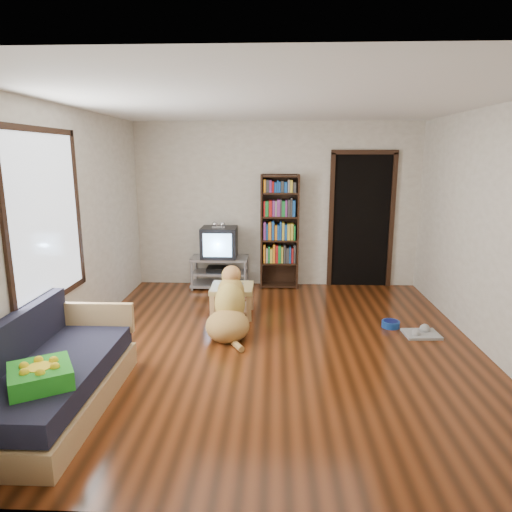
{
  "coord_description": "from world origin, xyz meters",
  "views": [
    {
      "loc": [
        -0.02,
        -4.79,
        2.09
      ],
      "look_at": [
        -0.25,
        0.56,
        0.9
      ],
      "focal_mm": 32.0,
      "sensor_mm": 36.0,
      "label": 1
    }
  ],
  "objects_px": {
    "crt_tv": "(219,242)",
    "dog": "(229,310)",
    "green_cushion": "(40,376)",
    "tv_stand": "(220,271)",
    "laptop": "(232,286)",
    "sofa": "(52,380)",
    "bookshelf": "(280,225)",
    "coffee_table": "(232,295)",
    "dog_bowl": "(391,324)",
    "grey_rag": "(421,334)"
  },
  "relations": [
    {
      "from": "crt_tv",
      "to": "dog",
      "type": "relative_size",
      "value": 0.58
    },
    {
      "from": "green_cushion",
      "to": "tv_stand",
      "type": "distance_m",
      "value": 4.1
    },
    {
      "from": "laptop",
      "to": "tv_stand",
      "type": "relative_size",
      "value": 0.34
    },
    {
      "from": "sofa",
      "to": "tv_stand",
      "type": "bearing_deg",
      "value": 74.98
    },
    {
      "from": "tv_stand",
      "to": "sofa",
      "type": "xyz_separation_m",
      "value": [
        -0.97,
        -3.63,
        -0.01
      ]
    },
    {
      "from": "tv_stand",
      "to": "sofa",
      "type": "height_order",
      "value": "sofa"
    },
    {
      "from": "green_cushion",
      "to": "tv_stand",
      "type": "xyz_separation_m",
      "value": [
        0.85,
        4.01,
        -0.22
      ]
    },
    {
      "from": "bookshelf",
      "to": "green_cushion",
      "type": "bearing_deg",
      "value": -113.69
    },
    {
      "from": "laptop",
      "to": "coffee_table",
      "type": "relative_size",
      "value": 0.56
    },
    {
      "from": "sofa",
      "to": "green_cushion",
      "type": "bearing_deg",
      "value": -71.84
    },
    {
      "from": "tv_stand",
      "to": "dog",
      "type": "distance_m",
      "value": 1.97
    },
    {
      "from": "bookshelf",
      "to": "sofa",
      "type": "xyz_separation_m",
      "value": [
        -1.92,
        -3.72,
        -0.74
      ]
    },
    {
      "from": "dog_bowl",
      "to": "tv_stand",
      "type": "distance_m",
      "value": 2.85
    },
    {
      "from": "grey_rag",
      "to": "laptop",
      "type": "bearing_deg",
      "value": 165.66
    },
    {
      "from": "grey_rag",
      "to": "crt_tv",
      "type": "bearing_deg",
      "value": 143.84
    },
    {
      "from": "tv_stand",
      "to": "laptop",
      "type": "bearing_deg",
      "value": -76.29
    },
    {
      "from": "crt_tv",
      "to": "coffee_table",
      "type": "relative_size",
      "value": 1.05
    },
    {
      "from": "dog_bowl",
      "to": "crt_tv",
      "type": "xyz_separation_m",
      "value": [
        -2.32,
        1.67,
        0.7
      ]
    },
    {
      "from": "dog_bowl",
      "to": "sofa",
      "type": "bearing_deg",
      "value": -148.92
    },
    {
      "from": "tv_stand",
      "to": "coffee_table",
      "type": "relative_size",
      "value": 1.64
    },
    {
      "from": "dog_bowl",
      "to": "dog",
      "type": "height_order",
      "value": "dog"
    },
    {
      "from": "tv_stand",
      "to": "dog",
      "type": "relative_size",
      "value": 0.9
    },
    {
      "from": "green_cushion",
      "to": "dog_bowl",
      "type": "bearing_deg",
      "value": 5.56
    },
    {
      "from": "green_cushion",
      "to": "bookshelf",
      "type": "xyz_separation_m",
      "value": [
        1.8,
        4.1,
        0.51
      ]
    },
    {
      "from": "grey_rag",
      "to": "coffee_table",
      "type": "relative_size",
      "value": 0.73
    },
    {
      "from": "tv_stand",
      "to": "dog",
      "type": "bearing_deg",
      "value": -79.89
    },
    {
      "from": "dog_bowl",
      "to": "crt_tv",
      "type": "relative_size",
      "value": 0.38
    },
    {
      "from": "grey_rag",
      "to": "sofa",
      "type": "distance_m",
      "value": 4.0
    },
    {
      "from": "green_cushion",
      "to": "dog",
      "type": "bearing_deg",
      "value": 28.77
    },
    {
      "from": "dog_bowl",
      "to": "coffee_table",
      "type": "relative_size",
      "value": 0.4
    },
    {
      "from": "dog",
      "to": "sofa",
      "type": "bearing_deg",
      "value": -128.04
    },
    {
      "from": "sofa",
      "to": "grey_rag",
      "type": "bearing_deg",
      "value": 25.78
    },
    {
      "from": "grey_rag",
      "to": "dog",
      "type": "bearing_deg",
      "value": -178.77
    },
    {
      "from": "dog_bowl",
      "to": "bookshelf",
      "type": "relative_size",
      "value": 0.12
    },
    {
      "from": "green_cushion",
      "to": "coffee_table",
      "type": "xyz_separation_m",
      "value": [
        1.17,
        2.73,
        -0.21
      ]
    },
    {
      "from": "crt_tv",
      "to": "tv_stand",
      "type": "bearing_deg",
      "value": -90.0
    },
    {
      "from": "grey_rag",
      "to": "dog",
      "type": "height_order",
      "value": "dog"
    },
    {
      "from": "laptop",
      "to": "sofa",
      "type": "xyz_separation_m",
      "value": [
        -1.29,
        -2.33,
        -0.15
      ]
    },
    {
      "from": "tv_stand",
      "to": "dog",
      "type": "height_order",
      "value": "dog"
    },
    {
      "from": "grey_rag",
      "to": "crt_tv",
      "type": "height_order",
      "value": "crt_tv"
    },
    {
      "from": "green_cushion",
      "to": "bookshelf",
      "type": "bearing_deg",
      "value": 35.17
    },
    {
      "from": "grey_rag",
      "to": "dog",
      "type": "xyz_separation_m",
      "value": [
        -2.28,
        -0.05,
        0.28
      ]
    },
    {
      "from": "green_cushion",
      "to": "dog_bowl",
      "type": "xyz_separation_m",
      "value": [
        3.17,
        2.36,
        -0.45
      ]
    },
    {
      "from": "laptop",
      "to": "coffee_table",
      "type": "bearing_deg",
      "value": 80.79
    },
    {
      "from": "bookshelf",
      "to": "coffee_table",
      "type": "distance_m",
      "value": 1.67
    },
    {
      "from": "grey_rag",
      "to": "bookshelf",
      "type": "distance_m",
      "value": 2.78
    },
    {
      "from": "grey_rag",
      "to": "coffee_table",
      "type": "xyz_separation_m",
      "value": [
        -2.3,
        0.62,
        0.27
      ]
    },
    {
      "from": "dog_bowl",
      "to": "sofa",
      "type": "height_order",
      "value": "sofa"
    },
    {
      "from": "bookshelf",
      "to": "coffee_table",
      "type": "height_order",
      "value": "bookshelf"
    },
    {
      "from": "laptop",
      "to": "dog",
      "type": "xyz_separation_m",
      "value": [
        0.03,
        -0.64,
        -0.11
      ]
    }
  ]
}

